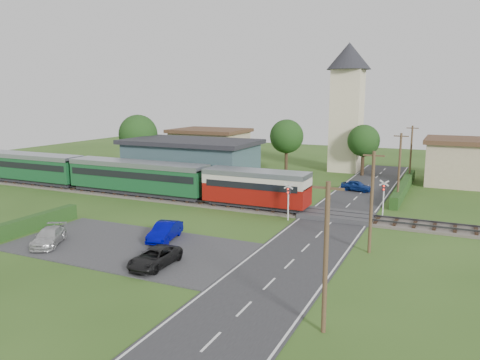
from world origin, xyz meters
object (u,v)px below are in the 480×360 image
at_px(station_building, 191,161).
at_px(car_park_blue, 165,231).
at_px(equipment_hut, 107,171).
at_px(house_east, 463,161).
at_px(train, 114,174).
at_px(pedestrian_far, 127,177).
at_px(house_west, 210,147).
at_px(car_on_road, 357,186).
at_px(church_tower, 347,98).
at_px(car_park_silver, 49,237).
at_px(car_park_dark, 155,257).
at_px(crossing_signal_far, 384,193).
at_px(crossing_signal_near, 288,196).
at_px(pedestrian_near, 221,186).

height_order(station_building, car_park_blue, station_building).
height_order(equipment_hut, house_east, house_east).
distance_m(train, pedestrian_far, 2.92).
bearing_deg(house_west, equipment_hut, -98.62).
relative_size(equipment_hut, car_on_road, 0.74).
distance_m(church_tower, car_park_silver, 44.81).
relative_size(station_building, pedestrian_far, 8.38).
bearing_deg(car_park_dark, pedestrian_far, 131.78).
bearing_deg(house_west, pedestrian_far, -89.50).
bearing_deg(crossing_signal_far, station_building, 164.37).
bearing_deg(house_west, car_park_blue, -66.54).
bearing_deg(crossing_signal_far, car_park_silver, -137.80).
xyz_separation_m(crossing_signal_near, car_on_road, (2.97, 14.77, -1.51)).
bearing_deg(station_building, house_west, 109.65).
distance_m(train, church_tower, 33.42).
xyz_separation_m(station_building, train, (-4.39, -8.99, -0.52)).
height_order(house_west, house_east, same).
distance_m(house_east, pedestrian_far, 39.80).
xyz_separation_m(church_tower, car_park_blue, (-4.93, -37.73, -9.49)).
relative_size(house_west, house_east, 1.23).
bearing_deg(station_building, car_park_blue, -64.08).
bearing_deg(station_building, crossing_signal_near, -34.81).
height_order(car_park_dark, pedestrian_far, pedestrian_far).
distance_m(church_tower, crossing_signal_far, 26.39).
xyz_separation_m(house_west, pedestrian_far, (0.18, -20.22, -1.39)).
height_order(house_east, car_park_silver, house_east).
bearing_deg(car_park_blue, pedestrian_near, 90.15).
bearing_deg(pedestrian_far, church_tower, -45.78).
bearing_deg(station_building, pedestrian_far, -127.84).
bearing_deg(equipment_hut, pedestrian_far, -7.45).
bearing_deg(car_park_silver, car_on_road, 32.46).
xyz_separation_m(church_tower, car_park_silver, (-11.84, -42.15, -9.56)).
xyz_separation_m(crossing_signal_far, car_on_road, (-4.23, 9.97, -1.51)).
bearing_deg(car_on_road, crossing_signal_far, -147.63).
xyz_separation_m(house_west, crossing_signal_near, (21.40, -25.41, -0.65)).
bearing_deg(car_park_dark, car_on_road, 76.46).
relative_size(church_tower, crossing_signal_near, 5.37).
bearing_deg(car_on_road, pedestrian_far, 120.96).
bearing_deg(crossing_signal_near, pedestrian_far, 166.25).
relative_size(crossing_signal_near, car_on_road, 0.95).
xyz_separation_m(church_tower, house_east, (15.00, -4.00, -7.43)).
bearing_deg(church_tower, crossing_signal_near, -87.18).
bearing_deg(house_west, car_park_silver, -78.23).
height_order(church_tower, house_east, church_tower).
distance_m(house_west, crossing_signal_far, 35.26).
distance_m(house_west, crossing_signal_near, 33.22).
distance_m(church_tower, pedestrian_far, 31.78).
bearing_deg(pedestrian_near, car_park_silver, 54.82).
relative_size(station_building, pedestrian_near, 9.56).
distance_m(equipment_hut, train, 4.84).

